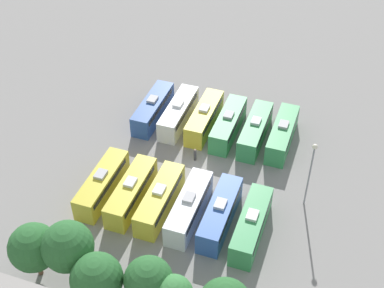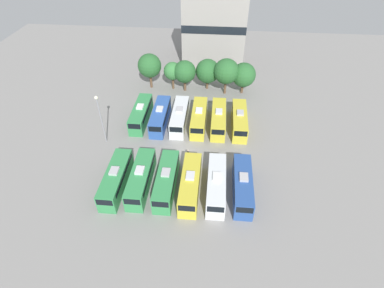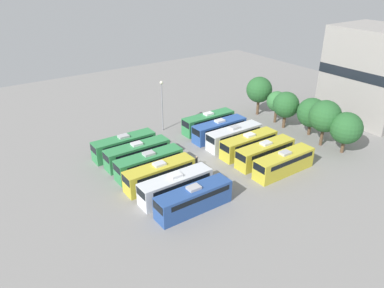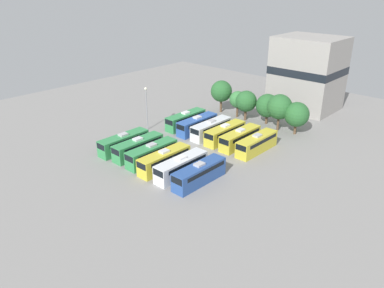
{
  "view_description": "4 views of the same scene",
  "coord_description": "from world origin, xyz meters",
  "px_view_note": "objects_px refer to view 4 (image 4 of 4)",
  "views": [
    {
      "loc": [
        -15.86,
        47.35,
        46.7
      ],
      "look_at": [
        1.26,
        -1.74,
        2.31
      ],
      "focal_mm": 50.0,
      "sensor_mm": 36.0,
      "label": 1
    },
    {
      "loc": [
        4.68,
        -37.34,
        33.72
      ],
      "look_at": [
        1.21,
        0.39,
        1.63
      ],
      "focal_mm": 28.0,
      "sensor_mm": 36.0,
      "label": 2
    },
    {
      "loc": [
        40.36,
        -30.04,
        27.66
      ],
      "look_at": [
        -1.99,
        -0.35,
        2.48
      ],
      "focal_mm": 35.0,
      "sensor_mm": 36.0,
      "label": 3
    },
    {
      "loc": [
        43.37,
        -46.58,
        29.31
      ],
      "look_at": [
        0.5,
        -0.18,
        1.52
      ],
      "focal_mm": 35.0,
      "sensor_mm": 36.0,
      "label": 4
    }
  ],
  "objects_px": {
    "bus_5": "(199,173)",
    "tree_3": "(268,106)",
    "bus_4": "(181,166)",
    "bus_6": "(186,119)",
    "tree_5": "(297,115)",
    "tree_1": "(238,99)",
    "light_pole": "(146,102)",
    "bus_9": "(225,133)",
    "bus_1": "(138,147)",
    "bus_7": "(197,124)",
    "bus_2": "(152,153)",
    "tree_4": "(280,107)",
    "bus_0": "(124,142)",
    "bus_10": "(240,138)",
    "bus_3": "(165,160)",
    "bus_11": "(257,143)",
    "depot_building": "(307,73)",
    "worker_person": "(188,150)",
    "bus_8": "(211,128)",
    "tree_0": "(221,91)",
    "tree_2": "(246,101)"
  },
  "relations": [
    {
      "from": "bus_2",
      "to": "tree_4",
      "type": "relative_size",
      "value": 1.29
    },
    {
      "from": "bus_4",
      "to": "light_pole",
      "type": "relative_size",
      "value": 1.09
    },
    {
      "from": "bus_9",
      "to": "worker_person",
      "type": "bearing_deg",
      "value": -96.34
    },
    {
      "from": "bus_5",
      "to": "tree_1",
      "type": "relative_size",
      "value": 1.65
    },
    {
      "from": "bus_5",
      "to": "tree_3",
      "type": "relative_size",
      "value": 1.5
    },
    {
      "from": "bus_7",
      "to": "tree_0",
      "type": "relative_size",
      "value": 1.31
    },
    {
      "from": "light_pole",
      "to": "tree_2",
      "type": "height_order",
      "value": "light_pole"
    },
    {
      "from": "bus_10",
      "to": "tree_1",
      "type": "bearing_deg",
      "value": 128.29
    },
    {
      "from": "bus_3",
      "to": "bus_10",
      "type": "xyz_separation_m",
      "value": [
        3.65,
        16.42,
        0.0
      ]
    },
    {
      "from": "bus_8",
      "to": "bus_10",
      "type": "xyz_separation_m",
      "value": [
        7.24,
        -0.06,
        0.0
      ]
    },
    {
      "from": "bus_3",
      "to": "worker_person",
      "type": "distance_m",
      "value": 7.03
    },
    {
      "from": "tree_0",
      "to": "tree_3",
      "type": "bearing_deg",
      "value": 2.59
    },
    {
      "from": "bus_0",
      "to": "bus_1",
      "type": "distance_m",
      "value": 3.64
    },
    {
      "from": "bus_1",
      "to": "bus_4",
      "type": "xyz_separation_m",
      "value": [
        11.05,
        -0.21,
        0.0
      ]
    },
    {
      "from": "depot_building",
      "to": "bus_2",
      "type": "bearing_deg",
      "value": -96.29
    },
    {
      "from": "bus_11",
      "to": "bus_4",
      "type": "bearing_deg",
      "value": -103.03
    },
    {
      "from": "light_pole",
      "to": "bus_9",
      "type": "bearing_deg",
      "value": 22.23
    },
    {
      "from": "bus_1",
      "to": "light_pole",
      "type": "distance_m",
      "value": 13.54
    },
    {
      "from": "tree_5",
      "to": "tree_4",
      "type": "bearing_deg",
      "value": -170.62
    },
    {
      "from": "bus_4",
      "to": "bus_6",
      "type": "height_order",
      "value": "same"
    },
    {
      "from": "bus_2",
      "to": "tree_5",
      "type": "relative_size",
      "value": 1.49
    },
    {
      "from": "bus_10",
      "to": "depot_building",
      "type": "distance_m",
      "value": 30.55
    },
    {
      "from": "bus_3",
      "to": "tree_3",
      "type": "xyz_separation_m",
      "value": [
        0.83,
        30.2,
        2.48
      ]
    },
    {
      "from": "bus_2",
      "to": "worker_person",
      "type": "relative_size",
      "value": 5.46
    },
    {
      "from": "tree_5",
      "to": "worker_person",
      "type": "bearing_deg",
      "value": -113.26
    },
    {
      "from": "bus_4",
      "to": "bus_5",
      "type": "height_order",
      "value": "same"
    },
    {
      "from": "bus_10",
      "to": "tree_5",
      "type": "relative_size",
      "value": 1.49
    },
    {
      "from": "bus_5",
      "to": "tree_3",
      "type": "xyz_separation_m",
      "value": [
        -6.65,
        29.79,
        2.48
      ]
    },
    {
      "from": "bus_8",
      "to": "tree_2",
      "type": "bearing_deg",
      "value": 91.74
    },
    {
      "from": "bus_5",
      "to": "tree_3",
      "type": "height_order",
      "value": "tree_3"
    },
    {
      "from": "bus_2",
      "to": "depot_building",
      "type": "xyz_separation_m",
      "value": [
        5.04,
        45.73,
        7.07
      ]
    },
    {
      "from": "bus_9",
      "to": "tree_3",
      "type": "xyz_separation_m",
      "value": [
        0.81,
        13.77,
        2.48
      ]
    },
    {
      "from": "bus_6",
      "to": "bus_5",
      "type": "bearing_deg",
      "value": -41.46
    },
    {
      "from": "bus_6",
      "to": "bus_10",
      "type": "bearing_deg",
      "value": -1.12
    },
    {
      "from": "bus_8",
      "to": "depot_building",
      "type": "bearing_deg",
      "value": 80.2
    },
    {
      "from": "bus_3",
      "to": "bus_11",
      "type": "distance_m",
      "value": 17.99
    },
    {
      "from": "bus_0",
      "to": "light_pole",
      "type": "relative_size",
      "value": 1.09
    },
    {
      "from": "bus_3",
      "to": "bus_8",
      "type": "bearing_deg",
      "value": 102.29
    },
    {
      "from": "bus_0",
      "to": "tree_1",
      "type": "distance_m",
      "value": 29.93
    },
    {
      "from": "bus_3",
      "to": "bus_9",
      "type": "height_order",
      "value": "same"
    },
    {
      "from": "bus_11",
      "to": "tree_1",
      "type": "relative_size",
      "value": 1.65
    },
    {
      "from": "bus_4",
      "to": "bus_8",
      "type": "distance_m",
      "value": 17.86
    },
    {
      "from": "bus_1",
      "to": "bus_7",
      "type": "xyz_separation_m",
      "value": [
        0.1,
        15.85,
        0.0
      ]
    },
    {
      "from": "worker_person",
      "to": "light_pole",
      "type": "bearing_deg",
      "value": 168.3
    },
    {
      "from": "bus_9",
      "to": "tree_1",
      "type": "bearing_deg",
      "value": 117.12
    },
    {
      "from": "bus_0",
      "to": "tree_3",
      "type": "relative_size",
      "value": 1.5
    },
    {
      "from": "tree_2",
      "to": "depot_building",
      "type": "relative_size",
      "value": 0.39
    },
    {
      "from": "tree_1",
      "to": "tree_4",
      "type": "relative_size",
      "value": 0.78
    },
    {
      "from": "bus_6",
      "to": "tree_5",
      "type": "relative_size",
      "value": 1.49
    },
    {
      "from": "bus_1",
      "to": "tree_4",
      "type": "bearing_deg",
      "value": 66.65
    }
  ]
}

